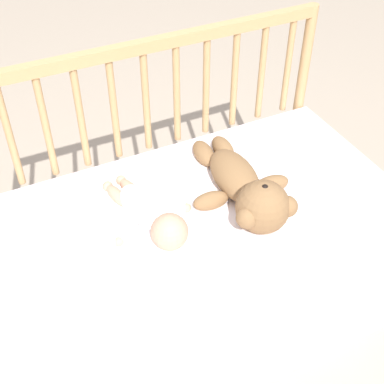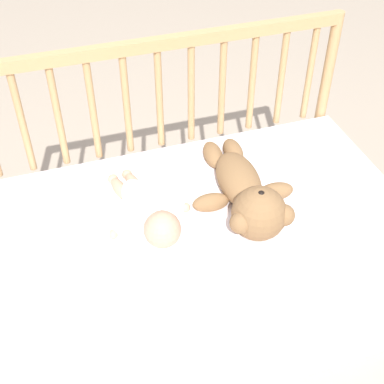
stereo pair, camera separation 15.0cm
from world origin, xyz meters
TOP-DOWN VIEW (x-y plane):
  - ground_plane at (0.00, 0.00)m, footprint 12.00×12.00m
  - crib_mattress at (0.00, 0.00)m, footprint 1.21×0.62m
  - crib_rail at (0.00, 0.33)m, footprint 1.21×0.04m
  - blanket at (0.03, 0.02)m, footprint 0.81×0.54m
  - teddy_bear at (0.14, -0.04)m, footprint 0.31×0.47m
  - baby at (-0.13, -0.00)m, footprint 0.26×0.36m

SIDE VIEW (x-z plane):
  - ground_plane at x=0.00m, z-range 0.00..0.00m
  - crib_mattress at x=0.00m, z-range 0.00..0.55m
  - blanket at x=0.03m, z-range 0.55..0.56m
  - baby at x=-0.13m, z-range 0.54..0.64m
  - teddy_bear at x=0.14m, z-range 0.53..0.68m
  - crib_rail at x=0.00m, z-range 0.19..1.12m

